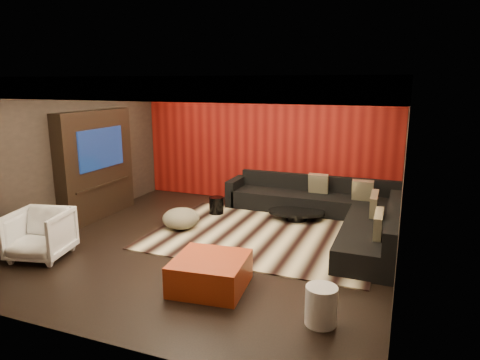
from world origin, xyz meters
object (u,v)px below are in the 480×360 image
at_px(armchair, 40,234).
at_px(sectional_sofa, 331,211).
at_px(coffee_table, 297,215).
at_px(orange_ottoman, 210,273).
at_px(drum_stool, 216,205).
at_px(white_side_table, 321,305).

distance_m(armchair, sectional_sofa, 5.24).
height_order(coffee_table, orange_ottoman, orange_ottoman).
xyz_separation_m(drum_stool, white_side_table, (2.88, -3.41, 0.03)).
xyz_separation_m(white_side_table, armchair, (-4.53, 0.29, 0.16)).
height_order(white_side_table, armchair, armchair).
xyz_separation_m(armchair, sectional_sofa, (4.03, 3.34, -0.13)).
xyz_separation_m(white_side_table, orange_ottoman, (-1.58, 0.35, -0.02)).
relative_size(white_side_table, orange_ottoman, 0.48).
height_order(orange_ottoman, sectional_sofa, sectional_sofa).
distance_m(white_side_table, orange_ottoman, 1.62).
bearing_deg(drum_stool, sectional_sofa, 5.53).
relative_size(orange_ottoman, sectional_sofa, 0.26).
bearing_deg(drum_stool, white_side_table, -49.83).
bearing_deg(orange_ottoman, armchair, -178.80).
distance_m(coffee_table, sectional_sofa, 0.70).
relative_size(coffee_table, sectional_sofa, 0.31).
xyz_separation_m(coffee_table, white_side_table, (1.18, -3.61, 0.12)).
relative_size(coffee_table, white_side_table, 2.47).
distance_m(coffee_table, orange_ottoman, 3.28).
distance_m(orange_ottoman, armchair, 2.95).
height_order(coffee_table, sectional_sofa, sectional_sofa).
xyz_separation_m(coffee_table, orange_ottoman, (-0.40, -3.25, 0.10)).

